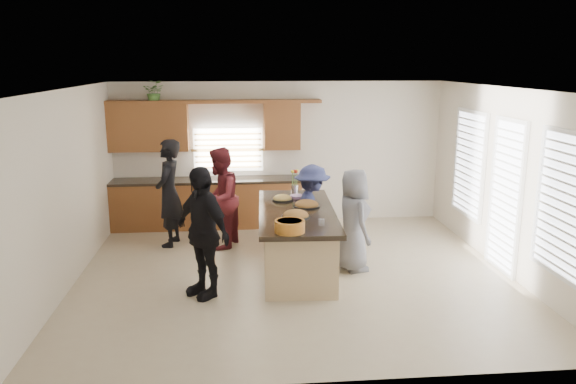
{
  "coord_description": "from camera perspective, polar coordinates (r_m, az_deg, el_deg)",
  "views": [
    {
      "loc": [
        -0.84,
        -8.04,
        3.17
      ],
      "look_at": [
        -0.04,
        0.6,
        1.15
      ],
      "focal_mm": 35.0,
      "sensor_mm": 36.0,
      "label": 1
    }
  ],
  "objects": [
    {
      "name": "woman_left_front",
      "position": [
        7.73,
        -8.71,
        -4.04
      ],
      "size": [
        1.02,
        1.11,
        1.82
      ],
      "primitive_type": "imported",
      "rotation": [
        0.0,
        0.0,
        -0.88
      ],
      "color": "black",
      "rests_on": "ground"
    },
    {
      "name": "back_cabinetry",
      "position": [
        11.03,
        -8.46,
        1.15
      ],
      "size": [
        4.08,
        0.66,
        2.46
      ],
      "color": "brown",
      "rests_on": "ground"
    },
    {
      "name": "platter_back",
      "position": [
        9.2,
        -0.57,
        -0.69
      ],
      "size": [
        0.34,
        0.34,
        0.14
      ],
      "color": "black",
      "rests_on": "island"
    },
    {
      "name": "flower_vase",
      "position": [
        9.64,
        0.68,
        1.1
      ],
      "size": [
        0.14,
        0.14,
        0.42
      ],
      "color": "silver",
      "rests_on": "island"
    },
    {
      "name": "woman_right_front",
      "position": [
        8.68,
        6.66,
        -2.86
      ],
      "size": [
        0.65,
        0.86,
        1.59
      ],
      "primitive_type": "imported",
      "rotation": [
        0.0,
        0.0,
        1.78
      ],
      "color": "slate",
      "rests_on": "ground"
    },
    {
      "name": "woman_right_back",
      "position": [
        9.14,
        2.46,
        -2.06
      ],
      "size": [
        0.65,
        1.05,
        1.56
      ],
      "primitive_type": "imported",
      "rotation": [
        0.0,
        0.0,
        1.5
      ],
      "color": "navy",
      "rests_on": "ground"
    },
    {
      "name": "platter_front",
      "position": [
        8.2,
        0.79,
        -2.41
      ],
      "size": [
        0.42,
        0.42,
        0.17
      ],
      "color": "black",
      "rests_on": "island"
    },
    {
      "name": "plate_stack",
      "position": [
        9.37,
        0.94,
        -0.46
      ],
      "size": [
        0.25,
        0.25,
        0.04
      ],
      "primitive_type": "cylinder",
      "color": "#BA8BCA",
      "rests_on": "island"
    },
    {
      "name": "clear_cup",
      "position": [
        7.81,
        3.43,
        -3.09
      ],
      "size": [
        0.09,
        0.09,
        0.09
      ],
      "primitive_type": "cylinder",
      "color": "white",
      "rests_on": "island"
    },
    {
      "name": "right_wall_glazing",
      "position": [
        9.08,
        21.39,
        0.57
      ],
      "size": [
        0.06,
        4.0,
        2.25
      ],
      "color": "white",
      "rests_on": "ground"
    },
    {
      "name": "floor",
      "position": [
        8.69,
        0.61,
        -8.3
      ],
      "size": [
        6.5,
        6.5,
        0.0
      ],
      "primitive_type": "plane",
      "color": "#C4B392",
      "rests_on": "ground"
    },
    {
      "name": "room_shell",
      "position": [
        8.19,
        0.64,
        4.19
      ],
      "size": [
        6.52,
        6.02,
        2.81
      ],
      "color": "silver",
      "rests_on": "ground"
    },
    {
      "name": "potted_plant",
      "position": [
        10.98,
        -13.4,
        9.87
      ],
      "size": [
        0.43,
        0.39,
        0.43
      ],
      "primitive_type": "imported",
      "rotation": [
        0.0,
        0.0,
        -0.14
      ],
      "color": "#487F33",
      "rests_on": "back_cabinetry"
    },
    {
      "name": "woman_left_mid",
      "position": [
        9.71,
        -6.92,
        -0.64
      ],
      "size": [
        0.9,
        1.02,
        1.76
      ],
      "primitive_type": "imported",
      "rotation": [
        0.0,
        0.0,
        -1.9
      ],
      "color": "maroon",
      "rests_on": "ground"
    },
    {
      "name": "island",
      "position": [
        8.76,
        0.87,
        -4.97
      ],
      "size": [
        1.27,
        2.75,
        0.95
      ],
      "rotation": [
        0.0,
        0.0,
        -0.05
      ],
      "color": "tan",
      "rests_on": "ground"
    },
    {
      "name": "platter_mid",
      "position": [
        8.8,
        1.91,
        -1.34
      ],
      "size": [
        0.42,
        0.42,
        0.17
      ],
      "color": "black",
      "rests_on": "island"
    },
    {
      "name": "woman_left_back",
      "position": [
        9.97,
        -11.99,
        -0.11
      ],
      "size": [
        0.56,
        0.75,
        1.88
      ],
      "primitive_type": "imported",
      "rotation": [
        0.0,
        0.0,
        -1.74
      ],
      "color": "black",
      "rests_on": "ground"
    },
    {
      "name": "salad_bowl",
      "position": [
        7.48,
        0.18,
        -3.44
      ],
      "size": [
        0.41,
        0.41,
        0.16
      ],
      "color": "#BA6E22",
      "rests_on": "island"
    }
  ]
}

